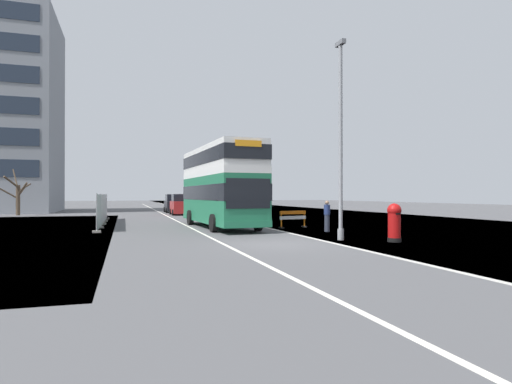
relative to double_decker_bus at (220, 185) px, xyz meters
The scene contains 10 objects.
ground 9.84m from the double_decker_bus, 86.07° to the right, with size 140.00×280.00×0.10m.
double_decker_bus is the anchor object (origin of this frame).
lamppost_foreground 9.82m from the double_decker_bus, 68.35° to the right, with size 0.29×0.70×9.00m.
red_pillar_postbox 11.83m from the double_decker_bus, 62.34° to the right, with size 0.61×0.61×1.67m.
roadworks_barrier 4.96m from the double_decker_bus, 22.28° to the right, with size 1.92×0.84×1.05m.
construction_site_fence 8.88m from the double_decker_bus, 145.36° to the left, with size 0.44×13.80×2.12m.
car_oncoming_near 17.84m from the double_decker_bus, 90.83° to the left, with size 1.98×4.03×2.12m.
car_receding_mid 24.26m from the double_decker_bus, 90.70° to the left, with size 1.99×4.27×2.11m.
bare_tree_far_verge_near 26.65m from the double_decker_bus, 126.72° to the left, with size 2.83×2.70×4.68m.
pedestrian_at_kerb 7.18m from the double_decker_bus, 44.57° to the right, with size 0.34×0.34×1.72m.
Camera 1 is at (-5.82, -16.78, 2.04)m, focal length 30.06 mm.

